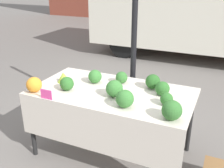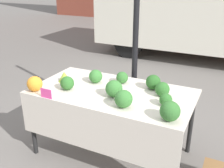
% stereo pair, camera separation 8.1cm
% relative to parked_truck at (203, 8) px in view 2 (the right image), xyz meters
% --- Properties ---
extents(ground_plane, '(40.00, 40.00, 0.00)m').
position_rel_parked_truck_xyz_m(ground_plane, '(-0.21, -4.60, -1.22)').
color(ground_plane, slate).
extents(tent_pole, '(0.07, 0.07, 2.75)m').
position_rel_parked_truck_xyz_m(tent_pole, '(-0.21, -3.97, 0.16)').
color(tent_pole, black).
rests_on(tent_pole, ground_plane).
extents(parked_truck, '(5.28, 2.13, 2.25)m').
position_rel_parked_truck_xyz_m(parked_truck, '(0.00, 0.00, 0.00)').
color(parked_truck, silver).
rests_on(parked_truck, ground_plane).
extents(market_table, '(1.73, 0.93, 0.80)m').
position_rel_parked_truck_xyz_m(market_table, '(-0.21, -4.67, -0.52)').
color(market_table, beige).
rests_on(market_table, ground_plane).
extents(orange_cauliflower, '(0.16, 0.16, 0.16)m').
position_rel_parked_truck_xyz_m(orange_cauliflower, '(-0.95, -4.97, -0.34)').
color(orange_cauliflower, orange).
rests_on(orange_cauliflower, market_table).
extents(romanesco_head, '(0.15, 0.15, 0.12)m').
position_rel_parked_truck_xyz_m(romanesco_head, '(-0.84, -4.60, -0.37)').
color(romanesco_head, '#93B238').
rests_on(romanesco_head, market_table).
extents(broccoli_head_0, '(0.15, 0.15, 0.15)m').
position_rel_parked_truck_xyz_m(broccoli_head_0, '(-0.66, -4.79, -0.35)').
color(broccoli_head_0, '#2D6628').
rests_on(broccoli_head_0, market_table).
extents(broccoli_head_1, '(0.18, 0.18, 0.18)m').
position_rel_parked_truck_xyz_m(broccoli_head_1, '(0.50, -4.94, -0.34)').
color(broccoli_head_1, '#336B2D').
rests_on(broccoli_head_1, market_table).
extents(broccoli_head_2, '(0.15, 0.15, 0.15)m').
position_rel_parked_truck_xyz_m(broccoli_head_2, '(0.30, -4.49, -0.35)').
color(broccoli_head_2, '#2D6628').
rests_on(broccoli_head_2, market_table).
extents(broccoli_head_3, '(0.16, 0.16, 0.16)m').
position_rel_parked_truck_xyz_m(broccoli_head_3, '(0.16, -4.36, -0.34)').
color(broccoli_head_3, '#285B23').
rests_on(broccoli_head_3, market_table).
extents(broccoli_head_4, '(0.17, 0.17, 0.17)m').
position_rel_parked_truck_xyz_m(broccoli_head_4, '(0.05, -4.90, -0.34)').
color(broccoli_head_4, '#387533').
rests_on(broccoli_head_4, market_table).
extents(broccoli_head_5, '(0.14, 0.14, 0.14)m').
position_rel_parked_truck_xyz_m(broccoli_head_5, '(-0.21, -4.36, -0.35)').
color(broccoli_head_5, '#336B2D').
rests_on(broccoli_head_5, market_table).
extents(broccoli_head_6, '(0.12, 0.12, 0.12)m').
position_rel_parked_truck_xyz_m(broccoli_head_6, '(0.40, -4.69, -0.36)').
color(broccoli_head_6, '#2D6628').
rests_on(broccoli_head_6, market_table).
extents(broccoli_head_7, '(0.16, 0.16, 0.16)m').
position_rel_parked_truck_xyz_m(broccoli_head_7, '(-0.49, -4.47, -0.35)').
color(broccoli_head_7, '#387533').
rests_on(broccoli_head_7, market_table).
extents(broccoli_head_8, '(0.18, 0.18, 0.18)m').
position_rel_parked_truck_xyz_m(broccoli_head_8, '(-0.13, -4.72, -0.34)').
color(broccoli_head_8, '#387533').
rests_on(broccoli_head_8, market_table).
extents(price_sign, '(0.13, 0.01, 0.10)m').
position_rel_parked_truck_xyz_m(price_sign, '(-0.73, -5.06, -0.37)').
color(price_sign, '#EF4793').
rests_on(price_sign, market_table).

